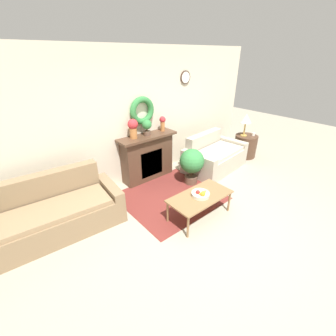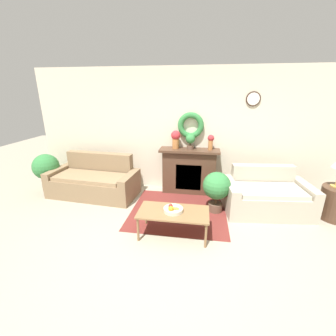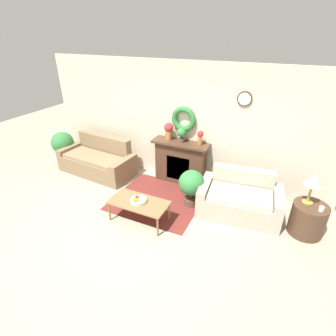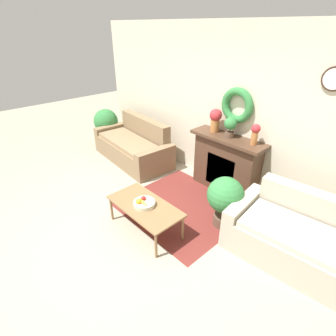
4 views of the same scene
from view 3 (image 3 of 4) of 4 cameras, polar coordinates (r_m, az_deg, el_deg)
name	(u,v)px [view 3 (image 3 of 4)]	position (r m, az deg, el deg)	size (l,w,h in m)	color
ground_plane	(126,235)	(4.87, -9.09, -14.11)	(16.00, 16.00, 0.00)	#9E937F
floor_rug	(158,199)	(5.67, -2.19, -6.79)	(1.80, 1.66, 0.01)	maroon
wall_back	(179,124)	(5.99, 2.51, 9.65)	(6.80, 0.18, 2.70)	beige
fireplace	(180,162)	(6.09, 2.74, 1.37)	(1.30, 0.41, 1.01)	#4C3323
couch_left	(98,161)	(6.82, -14.97, 1.53)	(1.95, 1.01, 0.89)	#846B4C
loveseat_right	(239,199)	(5.33, 15.28, -6.60)	(1.62, 1.06, 0.82)	#B2A893
coffee_table	(139,204)	(4.92, -6.36, -7.70)	(1.10, 0.56, 0.42)	olive
fruit_bowl	(138,200)	(4.87, -6.54, -7.01)	(0.30, 0.30, 0.12)	beige
side_table_by_loveseat	(308,219)	(5.27, 28.10, -9.80)	(0.59, 0.59, 0.59)	#4C3323
table_lamp	(314,180)	(4.94, 29.16, -2.39)	(0.29, 0.29, 0.58)	#B28E42
mug	(321,209)	(5.03, 30.43, -7.68)	(0.08, 0.08, 0.08)	silver
vase_on_mantel_left	(169,130)	(5.92, 0.14, 8.26)	(0.20, 0.20, 0.39)	#AD6B38
vase_on_mantel_right	(200,137)	(5.68, 7.02, 6.75)	(0.14, 0.14, 0.32)	#AD6B38
potted_plant_on_mantel	(181,134)	(5.80, 2.92, 7.45)	(0.20, 0.20, 0.33)	brown
potted_plant_floor_by_couch	(63,144)	(7.52, -21.93, 4.88)	(0.58, 0.58, 0.86)	brown
potted_plant_floor_by_loveseat	(191,184)	(5.27, 5.11, -3.56)	(0.52, 0.52, 0.78)	brown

